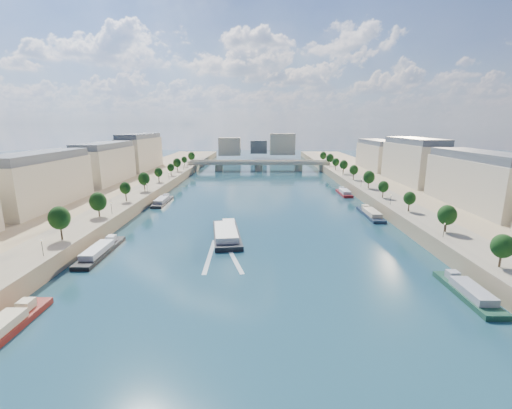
{
  "coord_description": "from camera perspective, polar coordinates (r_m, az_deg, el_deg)",
  "views": [
    {
      "loc": [
        -0.01,
        -47.87,
        36.44
      ],
      "look_at": [
        -1.05,
        85.74,
        5.0
      ],
      "focal_mm": 24.0,
      "sensor_mm": 36.0,
      "label": 1
    }
  ],
  "objects": [
    {
      "name": "skyline",
      "position": [
        368.06,
        0.96,
        9.85
      ],
      "size": [
        79.0,
        42.0,
        22.0
      ],
      "color": "#BCA991",
      "rests_on": "ground"
    },
    {
      "name": "bridge",
      "position": [
        275.6,
        0.45,
        6.71
      ],
      "size": [
        112.0,
        12.0,
        8.15
      ],
      "color": "#C1B79E",
      "rests_on": "ground"
    },
    {
      "name": "tour_barge",
      "position": [
        114.06,
        -4.96,
        -4.84
      ],
      "size": [
        12.62,
        30.27,
        3.98
      ],
      "rotation": [
        0.0,
        0.0,
        0.15
      ],
      "color": "black",
      "rests_on": "ground"
    },
    {
      "name": "buildings_right",
      "position": [
        182.17,
        28.39,
        5.36
      ],
      "size": [
        16.0,
        226.0,
        23.2
      ],
      "color": "#BCA991",
      "rests_on": "ground"
    },
    {
      "name": "pave_right",
      "position": [
        161.56,
        21.1,
        1.14
      ],
      "size": [
        14.0,
        520.0,
        0.1
      ],
      "primitive_type": "cube",
      "color": "gray",
      "rests_on": "quay_right"
    },
    {
      "name": "quay_left",
      "position": [
        167.93,
        -24.95,
        0.33
      ],
      "size": [
        44.0,
        520.0,
        5.0
      ],
      "primitive_type": "cube",
      "color": "#9E8460",
      "rests_on": "ground"
    },
    {
      "name": "lamps_right",
      "position": [
        164.16,
        19.11,
        2.45
      ],
      "size": [
        0.36,
        200.36,
        4.28
      ],
      "color": "black",
      "rests_on": "ground"
    },
    {
      "name": "pave_left",
      "position": [
        161.55,
        -20.23,
        1.21
      ],
      "size": [
        14.0,
        520.0,
        0.1
      ],
      "primitive_type": "cube",
      "color": "gray",
      "rests_on": "quay_left"
    },
    {
      "name": "ground",
      "position": [
        152.3,
        0.44,
        -0.6
      ],
      "size": [
        700.0,
        700.0,
        0.0
      ],
      "primitive_type": "plane",
      "color": "#0C2A34",
      "rests_on": "ground"
    },
    {
      "name": "moored_barges_right",
      "position": [
        118.36,
        23.14,
        -5.37
      ],
      "size": [
        5.0,
        161.63,
        3.6
      ],
      "color": "black",
      "rests_on": "ground"
    },
    {
      "name": "wake",
      "position": [
        98.94,
        -5.84,
        -8.43
      ],
      "size": [
        11.38,
        26.02,
        0.04
      ],
      "color": "silver",
      "rests_on": "ground"
    },
    {
      "name": "buildings_left",
      "position": [
        182.16,
        -27.51,
        5.45
      ],
      "size": [
        16.0,
        226.0,
        23.2
      ],
      "color": "#BCA991",
      "rests_on": "ground"
    },
    {
      "name": "moored_barges_left",
      "position": [
        100.42,
        -26.89,
        -9.03
      ],
      "size": [
        5.0,
        154.56,
        3.6
      ],
      "color": "#191D39",
      "rests_on": "ground"
    },
    {
      "name": "trees_left",
      "position": [
        161.74,
        -19.47,
        3.24
      ],
      "size": [
        4.8,
        268.8,
        8.26
      ],
      "color": "#382B1E",
      "rests_on": "ground"
    },
    {
      "name": "trees_right",
      "position": [
        169.19,
        19.45,
        3.66
      ],
      "size": [
        4.8,
        268.8,
        8.26
      ],
      "color": "#382B1E",
      "rests_on": "ground"
    },
    {
      "name": "quay_right",
      "position": [
        167.94,
        25.82,
        0.24
      ],
      "size": [
        44.0,
        520.0,
        5.0
      ],
      "primitive_type": "cube",
      "color": "#9E8460",
      "rests_on": "ground"
    },
    {
      "name": "lamps_left",
      "position": [
        150.29,
        -20.01,
        1.44
      ],
      "size": [
        0.36,
        200.36,
        4.28
      ],
      "color": "black",
      "rests_on": "ground"
    }
  ]
}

